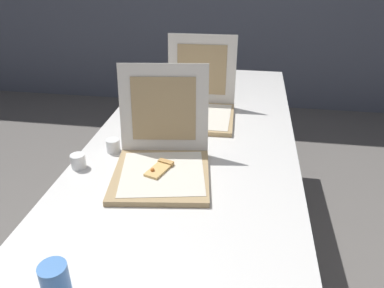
# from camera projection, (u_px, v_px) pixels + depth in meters

# --- Properties ---
(table) EXTENTS (0.94, 2.24, 0.74)m
(table) POSITION_uv_depth(u_px,v_px,m) (193.00, 147.00, 1.78)
(table) COLOR silver
(table) RESTS_ON ground
(pizza_box_front) EXTENTS (0.43, 0.48, 0.39)m
(pizza_box_front) POSITION_uv_depth(u_px,v_px,m) (162.00, 159.00, 1.48)
(pizza_box_front) COLOR tan
(pizza_box_front) RESTS_ON table
(pizza_box_middle) EXTENTS (0.38, 0.43, 0.39)m
(pizza_box_middle) POSITION_uv_depth(u_px,v_px,m) (198.00, 106.00, 1.96)
(pizza_box_middle) COLOR tan
(pizza_box_middle) RESTS_ON table
(cup_white_mid) EXTENTS (0.06, 0.06, 0.06)m
(cup_white_mid) POSITION_uv_depth(u_px,v_px,m) (137.00, 122.00, 1.86)
(cup_white_mid) COLOR white
(cup_white_mid) RESTS_ON table
(cup_white_near_left) EXTENTS (0.06, 0.06, 0.06)m
(cup_white_near_left) POSITION_uv_depth(u_px,v_px,m) (78.00, 161.00, 1.52)
(cup_white_near_left) COLOR white
(cup_white_near_left) RESTS_ON table
(cup_white_near_center) EXTENTS (0.06, 0.06, 0.06)m
(cup_white_near_center) POSITION_uv_depth(u_px,v_px,m) (113.00, 146.00, 1.64)
(cup_white_near_center) COLOR white
(cup_white_near_center) RESTS_ON table
(cup_printed_front) EXTENTS (0.07, 0.07, 0.10)m
(cup_printed_front) POSITION_uv_depth(u_px,v_px,m) (55.00, 281.00, 0.95)
(cup_printed_front) COLOR #477FCC
(cup_printed_front) RESTS_ON table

